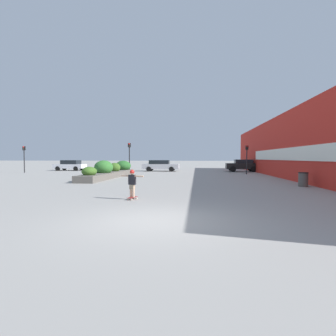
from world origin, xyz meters
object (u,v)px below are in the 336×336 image
(traffic_light_right, at_px, (247,154))
(traffic_light_far_left, at_px, (24,155))
(car_center_right, at_px, (161,165))
(traffic_light_left, at_px, (129,153))
(skateboarder, at_px, (132,181))
(skateboard, at_px, (132,198))
(car_leftmost, at_px, (242,165))
(car_center_left, at_px, (70,165))
(trash_bin, at_px, (303,179))

(traffic_light_right, relative_size, traffic_light_far_left, 0.99)
(car_center_right, xyz_separation_m, traffic_light_left, (-2.60, -6.10, 1.53))
(skateboarder, bearing_deg, skateboard, 135.40)
(car_leftmost, xyz_separation_m, traffic_light_far_left, (-26.04, -5.13, 1.32))
(skateboard, relative_size, car_center_left, 0.14)
(skateboard, distance_m, skateboarder, 0.73)
(skateboard, bearing_deg, traffic_light_far_left, 152.99)
(traffic_light_left, xyz_separation_m, traffic_light_far_left, (-12.93, 0.81, -0.15))
(car_center_right, bearing_deg, traffic_light_left, -23.12)
(car_center_left, distance_m, car_center_right, 12.74)
(trash_bin, bearing_deg, traffic_light_left, 140.65)
(trash_bin, relative_size, traffic_light_right, 0.29)
(car_leftmost, relative_size, car_center_left, 0.96)
(trash_bin, xyz_separation_m, traffic_light_far_left, (-26.74, 12.13, 1.71))
(car_center_left, height_order, traffic_light_left, traffic_light_left)
(car_center_right, height_order, traffic_light_right, traffic_light_right)
(car_leftmost, xyz_separation_m, traffic_light_right, (-0.42, -5.12, 1.29))
(skateboard, relative_size, traffic_light_right, 0.19)
(trash_bin, bearing_deg, car_center_right, 122.75)
(trash_bin, height_order, car_center_left, car_center_left)
(skateboarder, xyz_separation_m, traffic_light_far_left, (-17.58, 18.11, 1.35))
(traffic_light_far_left, bearing_deg, skateboard, -45.84)
(car_leftmost, height_order, car_center_left, car_leftmost)
(trash_bin, distance_m, car_center_left, 29.87)
(trash_bin, relative_size, traffic_light_far_left, 0.28)
(car_leftmost, height_order, traffic_light_left, traffic_light_left)
(traffic_light_left, height_order, traffic_light_far_left, traffic_light_left)
(car_center_left, bearing_deg, traffic_light_far_left, 153.91)
(car_center_right, xyz_separation_m, traffic_light_right, (10.08, -5.29, 1.35))
(skateboarder, distance_m, traffic_light_left, 17.98)
(car_leftmost, bearing_deg, car_center_left, 88.50)
(traffic_light_far_left, bearing_deg, car_center_left, 63.91)
(car_center_right, distance_m, traffic_light_left, 6.81)
(skateboard, height_order, car_center_right, car_center_right)
(car_center_left, bearing_deg, skateboard, -148.21)
(traffic_light_right, xyz_separation_m, traffic_light_far_left, (-25.62, -0.00, 0.03))
(trash_bin, distance_m, traffic_light_right, 12.30)
(skateboarder, bearing_deg, car_center_right, 113.83)
(car_center_left, bearing_deg, car_center_right, -91.98)
(skateboarder, bearing_deg, trash_bin, 51.95)
(car_leftmost, distance_m, car_center_left, 23.24)
(car_center_left, height_order, traffic_light_far_left, traffic_light_far_left)
(trash_bin, height_order, traffic_light_right, traffic_light_right)
(trash_bin, bearing_deg, skateboard, -146.88)
(traffic_light_far_left, bearing_deg, trash_bin, -24.40)
(car_center_right, distance_m, traffic_light_right, 11.47)
(skateboard, relative_size, traffic_light_far_left, 0.19)
(traffic_light_left, distance_m, traffic_light_right, 12.71)
(car_center_right, bearing_deg, skateboarder, 4.99)
(skateboarder, xyz_separation_m, traffic_light_left, (-4.65, 17.30, 1.50))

